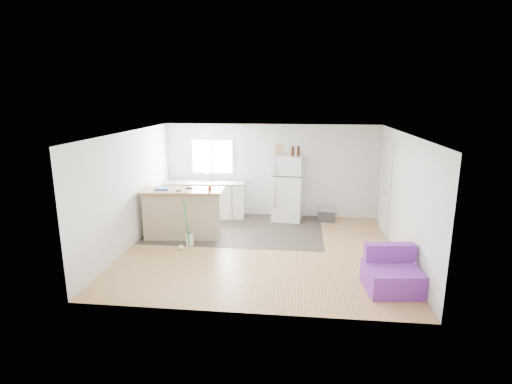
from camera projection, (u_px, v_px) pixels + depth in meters
room at (262, 193)px, 7.97m from camera, size 5.51×5.01×2.41m
vinyl_zone at (237, 229)px, 9.54m from camera, size 4.05×2.50×0.00m
window at (212, 156)px, 10.46m from camera, size 1.18×0.06×0.98m
interior_door at (385, 188)px, 9.22m from camera, size 0.11×0.92×2.10m
ceiling_fixture at (214, 129)px, 8.99m from camera, size 0.30×0.30×0.07m
kitchen_cabinets at (205, 199)px, 10.43m from camera, size 2.14×0.84×1.21m
peninsula at (182, 213)px, 8.89m from camera, size 1.83×0.84×1.09m
refrigerator at (287, 188)px, 10.08m from camera, size 0.78×0.75×1.65m
cooler at (327, 215)px, 10.08m from camera, size 0.48×0.36×0.34m
purple_seat at (392, 274)px, 6.52m from camera, size 0.93×0.88×0.69m
cleaner_jug at (190, 240)px, 8.45m from camera, size 0.14×0.10×0.30m
mop at (183, 239)px, 8.20m from camera, size 0.18×0.32×1.12m
red_cup at (210, 188)px, 8.68m from camera, size 0.09×0.09×0.12m
blue_tray at (162, 189)px, 8.76m from camera, size 0.33×0.26×0.04m
tool_a at (189, 188)px, 8.85m from camera, size 0.15×0.10×0.03m
tool_b at (178, 191)px, 8.61m from camera, size 0.11×0.08×0.03m
cardboard_box at (279, 150)px, 9.84m from camera, size 0.21×0.11×0.30m
bottle_left at (293, 151)px, 9.80m from camera, size 0.08×0.08×0.25m
bottle_right at (298, 151)px, 9.83m from camera, size 0.08×0.08×0.25m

